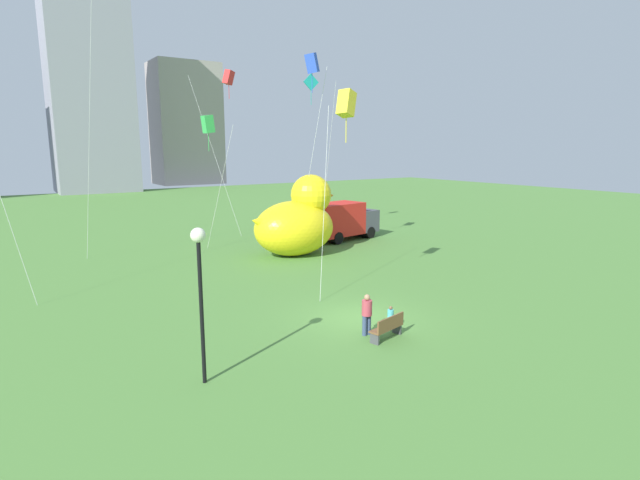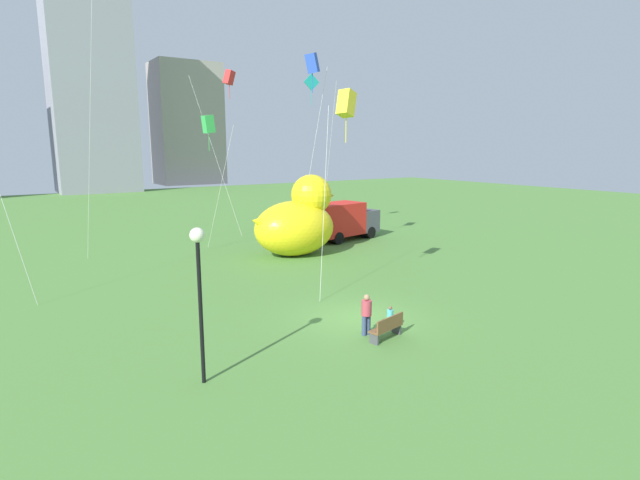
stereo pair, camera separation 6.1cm
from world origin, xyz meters
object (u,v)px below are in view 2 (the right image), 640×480
kite_teal (313,90)px  kite_yellow (346,104)px  person_adult (366,313)px  box_truck (343,221)px  kite_red (229,78)px  kite_blue (312,65)px  lamppost (199,269)px  person_child (390,317)px  kite_green (208,125)px  giant_inflatable_duck (297,221)px  park_bench (387,327)px

kite_teal → kite_yellow: size_ratio=1.31×
person_adult → box_truck: box_truck is taller
kite_red → kite_blue: size_ratio=1.05×
lamppost → kite_blue: (11.91, 12.54, 8.29)m
person_child → kite_green: size_ratio=0.11×
giant_inflatable_duck → kite_green: 8.42m
kite_red → lamppost: bearing=-115.5°
lamppost → box_truck: lamppost is taller
person_adult → kite_red: size_ratio=0.12×
kite_teal → kite_red: kite_red is taller
person_adult → kite_blue: bearing=66.0°
kite_red → kite_green: kite_red is taller
kite_teal → kite_green: kite_teal is taller
giant_inflatable_duck → kite_blue: (0.35, -1.31, 9.58)m
kite_green → kite_blue: size_ratio=0.72×
kite_green → giant_inflatable_duck: bearing=-41.1°
kite_yellow → kite_red: bearing=80.5°
park_bench → giant_inflatable_duck: 15.17m
kite_teal → kite_red: size_ratio=0.95×
kite_blue → kite_yellow: size_ratio=1.32×
kite_red → kite_yellow: bearing=-99.5°
person_adult → kite_red: bearing=77.3°
box_truck → kite_red: size_ratio=0.46×
lamppost → kite_blue: bearing=46.5°
person_child → lamppost: lamppost is taller
person_adult → kite_green: (0.75, 17.32, 7.50)m
person_child → kite_yellow: bearing=76.1°
kite_teal → park_bench: bearing=-115.6°
kite_green → kite_blue: (4.69, -5.08, 3.43)m
person_child → giant_inflatable_duck: 14.36m
kite_blue → kite_teal: bearing=57.1°
park_bench → lamppost: lamppost is taller
lamppost → kite_yellow: kite_yellow is taller
park_bench → kite_yellow: (1.80, 5.15, 8.34)m
park_bench → lamppost: (-6.85, 0.47, 3.04)m
kite_yellow → person_adult: bearing=-116.5°
park_bench → box_truck: box_truck is taller
lamppost → kite_yellow: size_ratio=0.50×
box_truck → kite_green: (-9.95, 1.06, 6.93)m
lamppost → kite_blue: kite_blue is taller
kite_teal → person_adult: bearing=-117.4°
kite_teal → kite_blue: bearing=-122.9°
lamppost → kite_red: (12.14, 25.48, 8.94)m
park_bench → kite_green: bearing=88.8°
lamppost → box_truck: 23.94m
lamppost → kite_red: kite_red is taller
person_child → kite_red: (4.61, 25.31, 11.91)m
giant_inflatable_duck → kite_green: bearing=138.9°
person_adult → giant_inflatable_duck: giant_inflatable_duck is taller
box_truck → kite_green: bearing=173.9°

